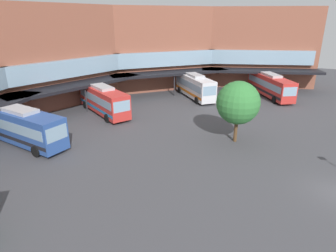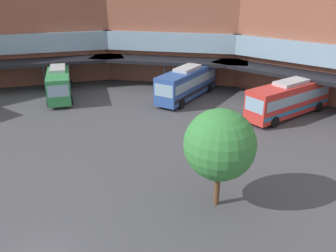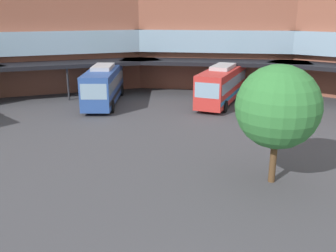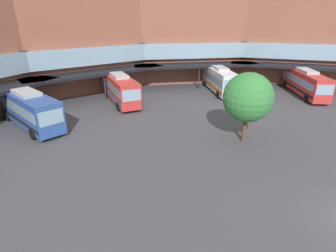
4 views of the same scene
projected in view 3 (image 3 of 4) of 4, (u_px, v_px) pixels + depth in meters
name	position (u px, v px, depth m)	size (l,w,h in m)	color
station_building	(142.00, 36.00, 33.49)	(83.74, 41.33, 14.10)	#93543F
bus_0	(104.00, 84.00, 37.27)	(3.74, 10.79, 3.84)	#2D519E
bus_4	(222.00, 84.00, 37.58)	(7.37, 10.78, 3.81)	red
plaza_tree	(278.00, 107.00, 19.28)	(4.40, 4.40, 6.42)	brown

